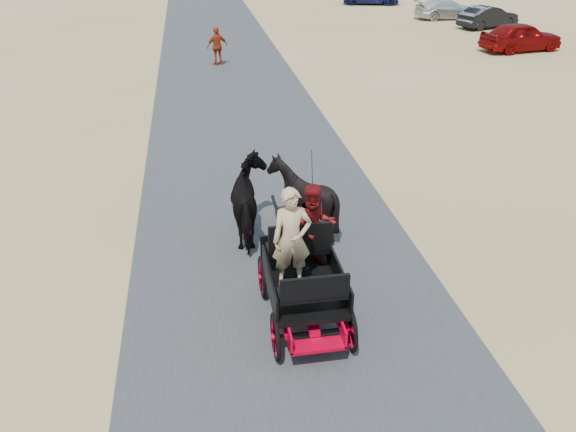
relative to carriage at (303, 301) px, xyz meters
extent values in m
plane|color=tan|center=(-0.14, -1.61, -0.36)|extent=(140.00, 140.00, 0.00)
cube|color=#38383A|center=(-0.14, -1.61, -0.35)|extent=(6.00, 140.00, 0.01)
imported|color=black|center=(-0.55, 3.00, 0.49)|extent=(0.91, 2.01, 1.70)
imported|color=black|center=(0.55, 3.00, 0.49)|extent=(1.37, 1.54, 1.70)
imported|color=tan|center=(-0.20, 0.05, 1.26)|extent=(0.66, 0.43, 1.80)
imported|color=#660C0F|center=(0.30, 0.60, 1.15)|extent=(0.77, 0.60, 1.58)
imported|color=#9F2812|center=(-0.38, 18.98, 0.50)|extent=(1.09, 0.72, 1.73)
imported|color=maroon|center=(15.14, 19.44, 0.36)|extent=(4.44, 2.31, 1.44)
imported|color=black|center=(16.58, 25.81, 0.29)|extent=(4.17, 2.57, 1.30)
imported|color=silver|center=(15.46, 29.36, 0.26)|extent=(4.34, 1.87, 1.25)
camera|label=1|loc=(-1.58, -7.76, 6.01)|focal=35.00mm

